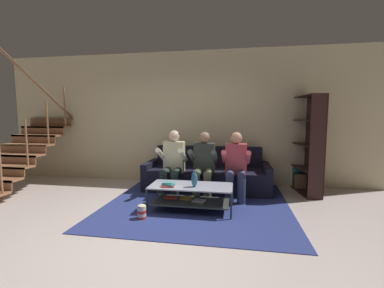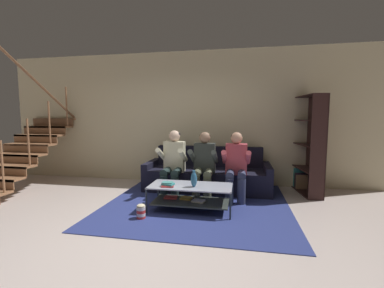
% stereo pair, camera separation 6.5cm
% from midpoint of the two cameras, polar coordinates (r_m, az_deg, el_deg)
% --- Properties ---
extents(ground, '(16.80, 16.80, 0.00)m').
position_cam_midpoint_polar(ground, '(3.74, -10.86, -17.23)').
color(ground, beige).
extents(back_partition, '(8.40, 0.12, 2.90)m').
position_cam_midpoint_polar(back_partition, '(5.80, -2.52, 5.80)').
color(back_partition, beige).
rests_on(back_partition, ground).
extents(staircase_run, '(1.09, 2.88, 2.72)m').
position_cam_midpoint_polar(staircase_run, '(6.60, -32.10, 1.06)').
color(staircase_run, '#9A6844').
rests_on(staircase_run, ground).
extents(couch, '(2.48, 0.88, 0.85)m').
position_cam_midpoint_polar(couch, '(5.27, 2.96, -6.99)').
color(couch, black).
rests_on(couch, ground).
extents(person_seated_left, '(0.50, 0.58, 1.22)m').
position_cam_midpoint_polar(person_seated_left, '(4.80, -4.65, -3.69)').
color(person_seated_left, '#1E2D2D').
rests_on(person_seated_left, ground).
extents(person_seated_middle, '(0.50, 0.58, 1.20)m').
position_cam_midpoint_polar(person_seated_middle, '(4.69, 2.22, -4.03)').
color(person_seated_middle, '#545942').
rests_on(person_seated_middle, ground).
extents(person_seated_right, '(0.50, 0.58, 1.20)m').
position_cam_midpoint_polar(person_seated_right, '(4.65, 9.33, -4.18)').
color(person_seated_right, '#343A59').
rests_on(person_seated_right, ground).
extents(coffee_table, '(1.29, 0.58, 0.40)m').
position_cam_midpoint_polar(coffee_table, '(4.11, -0.78, -10.99)').
color(coffee_table, '#ADB4C7').
rests_on(coffee_table, ground).
extents(area_rug, '(3.02, 3.19, 0.01)m').
position_cam_midpoint_polar(area_rug, '(4.64, 1.14, -12.38)').
color(area_rug, navy).
rests_on(area_rug, ground).
extents(vase, '(0.10, 0.10, 0.25)m').
position_cam_midpoint_polar(vase, '(3.95, 0.06, -7.83)').
color(vase, '#296089').
rests_on(vase, coffee_table).
extents(book_stack, '(0.21, 0.20, 0.06)m').
position_cam_midpoint_polar(book_stack, '(4.02, -5.76, -8.95)').
color(book_stack, red).
rests_on(book_stack, coffee_table).
extents(bookshelf, '(0.41, 1.07, 1.88)m').
position_cam_midpoint_polar(bookshelf, '(5.53, 23.79, -1.59)').
color(bookshelf, black).
rests_on(bookshelf, ground).
extents(popcorn_tub, '(0.13, 0.13, 0.22)m').
position_cam_midpoint_polar(popcorn_tub, '(3.90, -11.61, -14.54)').
color(popcorn_tub, red).
rests_on(popcorn_tub, ground).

